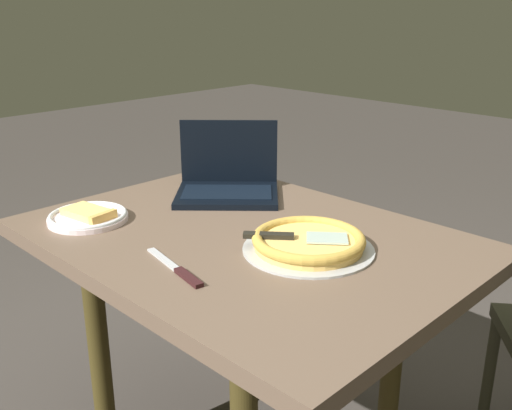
# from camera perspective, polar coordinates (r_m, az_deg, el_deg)

# --- Properties ---
(dining_table) EXTENTS (1.13, 0.83, 0.75)m
(dining_table) POSITION_cam_1_polar(r_m,az_deg,el_deg) (1.56, -1.01, -6.05)
(dining_table) COLOR brown
(dining_table) RESTS_ON ground_plane
(laptop) EXTENTS (0.39, 0.39, 0.22)m
(laptop) POSITION_cam_1_polar(r_m,az_deg,el_deg) (1.82, -2.77, 2.37)
(laptop) COLOR black
(laptop) RESTS_ON dining_table
(pizza_plate) EXTENTS (0.22, 0.22, 0.04)m
(pizza_plate) POSITION_cam_1_polar(r_m,az_deg,el_deg) (1.67, -16.03, -1.06)
(pizza_plate) COLOR white
(pizza_plate) RESTS_ON dining_table
(pizza_tray) EXTENTS (0.32, 0.32, 0.04)m
(pizza_tray) POSITION_cam_1_polar(r_m,az_deg,el_deg) (1.42, 5.12, -3.63)
(pizza_tray) COLOR #A7A8A6
(pizza_tray) RESTS_ON dining_table
(table_knife) EXTENTS (0.24, 0.06, 0.01)m
(table_knife) POSITION_cam_1_polar(r_m,az_deg,el_deg) (1.33, -7.53, -6.34)
(table_knife) COLOR #B3B4B7
(table_knife) RESTS_ON dining_table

